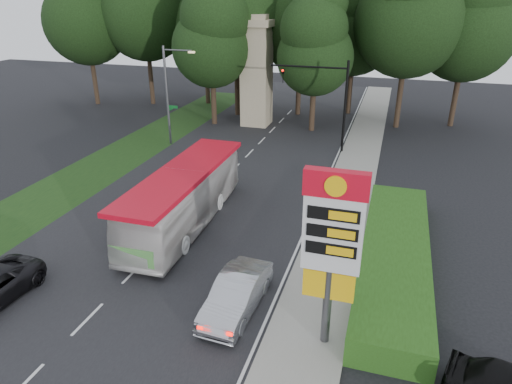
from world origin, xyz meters
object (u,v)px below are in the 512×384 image
(streetlight_signs, at_px, (169,92))
(transit_bus, at_px, (184,198))
(gas_station_pylon, at_px, (332,238))
(traffic_signal_mast, at_px, (329,93))
(monument, at_px, (257,71))
(sedan_silver, at_px, (237,294))

(streetlight_signs, xyz_separation_m, transit_bus, (7.25, -12.90, -2.86))
(gas_station_pylon, bearing_deg, transit_bus, 141.46)
(gas_station_pylon, bearing_deg, traffic_signal_mast, 99.09)
(streetlight_signs, relative_size, monument, 0.80)
(gas_station_pylon, relative_size, traffic_signal_mast, 0.95)
(gas_station_pylon, xyz_separation_m, streetlight_signs, (-16.19, 20.01, -0.01))
(traffic_signal_mast, distance_m, streetlight_signs, 12.83)
(traffic_signal_mast, bearing_deg, sedan_silver, -90.58)
(traffic_signal_mast, relative_size, streetlight_signs, 0.90)
(gas_station_pylon, height_order, traffic_signal_mast, traffic_signal_mast)
(transit_bus, bearing_deg, traffic_signal_mast, 68.02)
(streetlight_signs, bearing_deg, sedan_silver, -56.99)
(gas_station_pylon, bearing_deg, sedan_silver, 167.30)
(gas_station_pylon, bearing_deg, monument, 111.80)
(gas_station_pylon, distance_m, streetlight_signs, 25.74)
(gas_station_pylon, distance_m, sedan_silver, 5.31)
(gas_station_pylon, xyz_separation_m, transit_bus, (-8.94, 7.12, -2.87))
(monument, distance_m, transit_bus, 21.31)
(gas_station_pylon, distance_m, monument, 30.17)
(monument, xyz_separation_m, sedan_silver, (7.47, -27.17, -4.34))
(transit_bus, bearing_deg, streetlight_signs, 117.37)
(traffic_signal_mast, bearing_deg, monument, 142.00)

